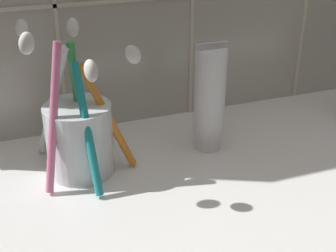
{
  "coord_description": "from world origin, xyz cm",
  "views": [
    {
      "loc": [
        -23.23,
        -43.16,
        32.9
      ],
      "look_at": [
        -6.84,
        2.35,
        8.02
      ],
      "focal_mm": 50.0,
      "sensor_mm": 36.0,
      "label": 1
    }
  ],
  "objects": [
    {
      "name": "toothbrush_cup",
      "position": [
        -16.7,
        5.81,
        7.11
      ],
      "size": [
        13.66,
        15.68,
        18.9
      ],
      "color": "silver",
      "rests_on": "sink_counter"
    },
    {
      "name": "toothpaste_tube",
      "position": [
        0.4,
        5.86,
        9.09
      ],
      "size": [
        4.15,
        3.95,
        14.31
      ],
      "color": "white",
      "rests_on": "sink_counter"
    },
    {
      "name": "sink_counter",
      "position": [
        0.0,
        0.0,
        1.0
      ],
      "size": [
        74.18,
        34.44,
        2.0
      ],
      "primitive_type": "cube",
      "color": "white",
      "rests_on": "ground"
    }
  ]
}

